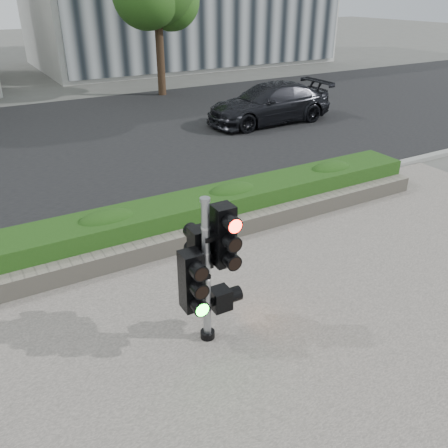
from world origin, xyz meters
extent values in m
plane|color=#51514C|center=(0.00, 0.00, 0.00)|extent=(120.00, 120.00, 0.00)
cube|color=#9E9389|center=(0.00, -2.50, 0.01)|extent=(16.00, 11.00, 0.03)
cube|color=black|center=(0.00, 10.00, 0.01)|extent=(60.00, 13.00, 0.02)
cube|color=gray|center=(0.00, 3.15, 0.06)|extent=(60.00, 0.25, 0.12)
cube|color=gray|center=(0.00, 1.90, 0.20)|extent=(12.00, 0.32, 0.34)
cube|color=#367223|center=(0.00, 2.55, 0.37)|extent=(12.00, 1.00, 0.68)
cylinder|color=black|center=(5.50, 15.50, 1.79)|extent=(0.36, 0.36, 3.58)
sphere|color=#214914|center=(6.27, 15.82, 3.97)|extent=(2.56, 2.56, 2.56)
cylinder|color=black|center=(-0.79, -0.58, 0.08)|extent=(0.21, 0.21, 0.10)
cylinder|color=gray|center=(-0.79, -0.58, 1.09)|extent=(0.11, 0.11, 2.11)
cylinder|color=gray|center=(-0.79, -0.58, 2.17)|extent=(0.13, 0.13, 0.05)
cube|color=#FF1107|center=(-0.55, -0.62, 1.63)|extent=(0.27, 0.27, 0.84)
cube|color=#14E51E|center=(-1.03, -0.61, 1.08)|extent=(0.27, 0.27, 0.84)
cube|color=black|center=(-0.75, -0.34, 1.37)|extent=(0.27, 0.27, 0.58)
cube|color=orange|center=(-0.56, -0.55, 0.60)|extent=(0.27, 0.27, 0.31)
imported|color=black|center=(6.87, 8.89, 0.71)|extent=(4.79, 1.99, 1.38)
camera|label=1|loc=(-3.25, -5.29, 4.50)|focal=38.00mm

